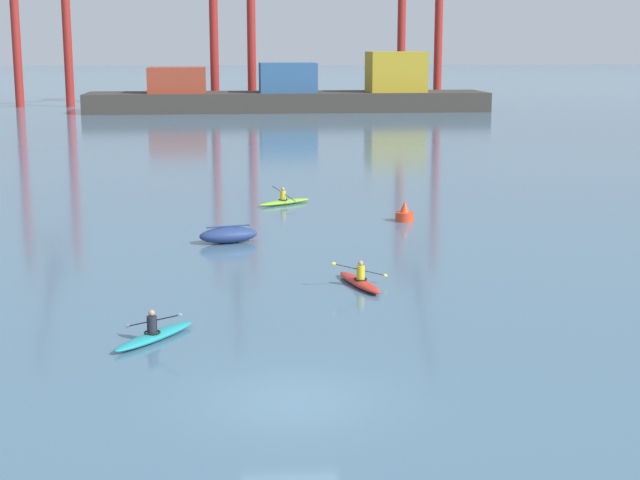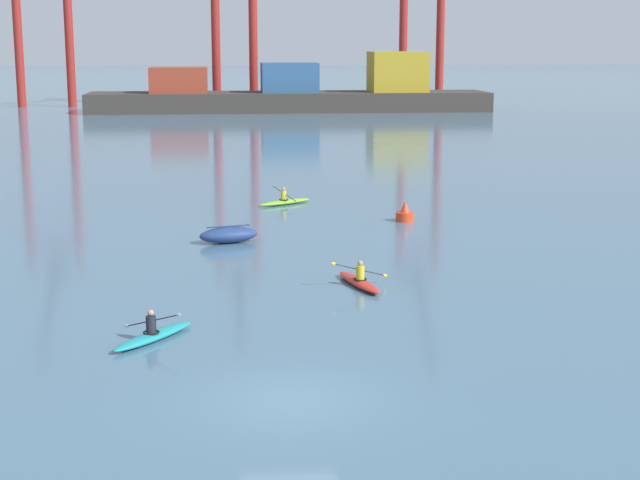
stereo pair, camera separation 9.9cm
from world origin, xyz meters
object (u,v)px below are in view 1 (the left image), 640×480
kayak_lime (284,201)px  channel_buoy (405,214)px  kayak_teal (154,335)px  kayak_red (360,281)px  capsized_dinghy (228,235)px  container_barge (293,93)px

kayak_lime → channel_buoy: bearing=-45.5°
channel_buoy → kayak_lime: bearing=134.5°
kayak_teal → kayak_lime: size_ratio=0.98×
kayak_red → kayak_lime: same height
capsized_dinghy → kayak_teal: 14.32m
container_barge → channel_buoy: size_ratio=52.10×
channel_buoy → kayak_teal: kayak_teal is taller
capsized_dinghy → kayak_red: size_ratio=0.81×
container_barge → channel_buoy: bearing=-90.4°
channel_buoy → kayak_lime: 7.96m
kayak_teal → kayak_lime: (5.39, 24.27, 0.00)m
capsized_dinghy → kayak_red: (4.64, -8.25, -0.18)m
container_barge → capsized_dinghy: 86.39m
channel_buoy → kayak_lime: channel_buoy is taller
kayak_teal → capsized_dinghy: bearing=80.8°
container_barge → kayak_teal: size_ratio=16.88×
kayak_lime → kayak_teal: bearing=-102.5°
kayak_red → kayak_teal: bearing=-139.6°
capsized_dinghy → kayak_teal: kayak_teal is taller
container_barge → kayak_lime: (-6.11, -75.74, -2.16)m
capsized_dinghy → channel_buoy: size_ratio=2.79×
kayak_teal → kayak_red: 9.09m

